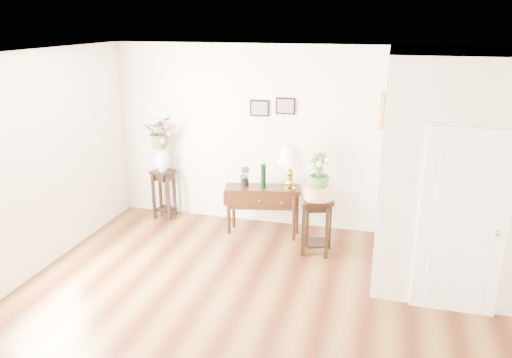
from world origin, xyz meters
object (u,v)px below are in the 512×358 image
(table_lamp, at_px, (290,167))
(plant_stand_a, at_px, (164,194))
(plant_stand_b, at_px, (317,226))
(console_table, at_px, (263,210))

(table_lamp, bearing_deg, plant_stand_a, 173.60)
(plant_stand_a, bearing_deg, plant_stand_b, -14.35)
(console_table, bearing_deg, plant_stand_b, -37.58)
(plant_stand_a, bearing_deg, table_lamp, -6.40)
(console_table, relative_size, plant_stand_a, 1.41)
(table_lamp, distance_m, plant_stand_b, 0.95)
(console_table, distance_m, table_lamp, 0.83)
(table_lamp, height_order, plant_stand_a, table_lamp)
(plant_stand_a, bearing_deg, console_table, -7.90)
(console_table, relative_size, table_lamp, 1.67)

